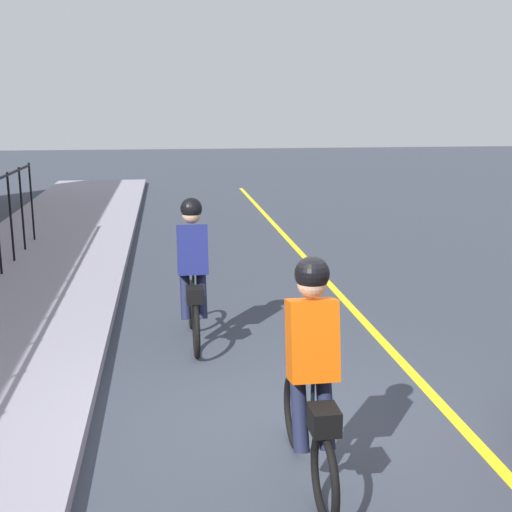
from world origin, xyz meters
name	(u,v)px	position (x,y,z in m)	size (l,w,h in m)	color
ground_plane	(290,437)	(0.00, 0.00, 0.00)	(80.00, 80.00, 0.00)	#323844
lane_line_centre	(460,425)	(0.00, -1.60, 0.00)	(36.00, 0.12, 0.01)	yellow
cyclist_lead	(193,273)	(2.47, 0.75, 0.91)	(1.71, 0.37, 1.83)	black
cyclist_follow	(311,376)	(-0.77, 0.00, 0.91)	(1.71, 0.37, 1.83)	black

